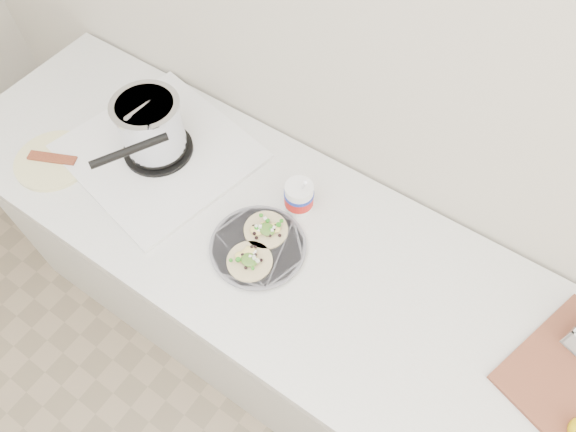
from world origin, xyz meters
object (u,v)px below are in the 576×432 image
Objects in this scene: stove at (154,135)px; tub at (300,195)px; bacon_plate at (54,160)px; taco_plate at (258,245)px.

stove is 0.47m from tub.
stove reaches higher than tub.
taco_plate is at bearing 8.64° from bacon_plate.
taco_plate is 0.18m from tub.
tub is (0.47, 0.07, -0.02)m from stove.
bacon_plate is at bearing -171.36° from taco_plate.
stove is 2.59× the size of bacon_plate.
tub is at bearing 20.40° from stove.
stove is 2.28× the size of taco_plate.
stove is 3.16× the size of tub.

